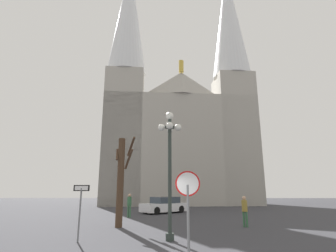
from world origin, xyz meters
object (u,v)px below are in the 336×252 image
(stop_sign, at_px, (188,199))
(bare_tree, at_px, (121,179))
(street_lamp, at_px, (170,157))
(cathedral, at_px, (179,117))
(pedestrian_walking, at_px, (129,203))
(pedestrian_standing, at_px, (245,208))
(one_way_arrow_sign, at_px, (80,205))
(parked_car_near_white, at_px, (164,205))

(stop_sign, bearing_deg, bare_tree, 114.06)
(stop_sign, distance_m, street_lamp, 4.20)
(cathedral, distance_m, bare_tree, 24.82)
(cathedral, xyz_separation_m, pedestrian_walking, (-4.40, -17.02, -11.59))
(pedestrian_walking, distance_m, pedestrian_standing, 9.06)
(one_way_arrow_sign, height_order, pedestrian_walking, one_way_arrow_sign)
(bare_tree, xyz_separation_m, parked_car_near_white, (2.26, 9.22, -2.02))
(one_way_arrow_sign, bearing_deg, parked_car_near_white, 77.02)
(bare_tree, bearing_deg, pedestrian_walking, 93.08)
(parked_car_near_white, xyz_separation_m, pedestrian_walking, (-2.55, -3.89, 0.41))
(stop_sign, bearing_deg, one_way_arrow_sign, 141.28)
(pedestrian_walking, relative_size, pedestrian_standing, 1.03)
(stop_sign, height_order, bare_tree, bare_tree)
(stop_sign, distance_m, bare_tree, 8.53)
(stop_sign, xyz_separation_m, pedestrian_walking, (-3.75, 13.08, -0.76))
(one_way_arrow_sign, height_order, pedestrian_standing, one_way_arrow_sign)
(stop_sign, xyz_separation_m, one_way_arrow_sign, (-4.31, 3.46, -0.36))
(stop_sign, xyz_separation_m, bare_tree, (-3.46, 7.75, 0.85))
(parked_car_near_white, bearing_deg, stop_sign, -85.97)
(cathedral, height_order, street_lamp, cathedral)
(street_lamp, height_order, pedestrian_standing, street_lamp)
(street_lamp, relative_size, bare_tree, 1.08)
(cathedral, height_order, pedestrian_standing, cathedral)
(one_way_arrow_sign, xyz_separation_m, bare_tree, (0.85, 4.30, 1.22))
(street_lamp, relative_size, parked_car_near_white, 1.30)
(stop_sign, height_order, one_way_arrow_sign, stop_sign)
(stop_sign, bearing_deg, street_lamp, 98.33)
(stop_sign, relative_size, street_lamp, 0.47)
(pedestrian_walking, bearing_deg, parked_car_near_white, 56.77)
(bare_tree, xyz_separation_m, pedestrian_standing, (7.20, 0.21, -1.65))
(stop_sign, bearing_deg, cathedral, 88.75)
(pedestrian_walking, height_order, pedestrian_standing, pedestrian_walking)
(cathedral, height_order, bare_tree, cathedral)
(cathedral, relative_size, bare_tree, 7.55)
(pedestrian_standing, bearing_deg, one_way_arrow_sign, -150.75)
(bare_tree, distance_m, pedestrian_walking, 5.57)
(parked_car_near_white, relative_size, pedestrian_standing, 2.52)
(stop_sign, distance_m, pedestrian_standing, 8.83)
(one_way_arrow_sign, bearing_deg, cathedral, 79.44)
(street_lamp, bearing_deg, parked_car_near_white, 92.78)
(street_lamp, bearing_deg, cathedral, 87.35)
(street_lamp, distance_m, pedestrian_walking, 10.11)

